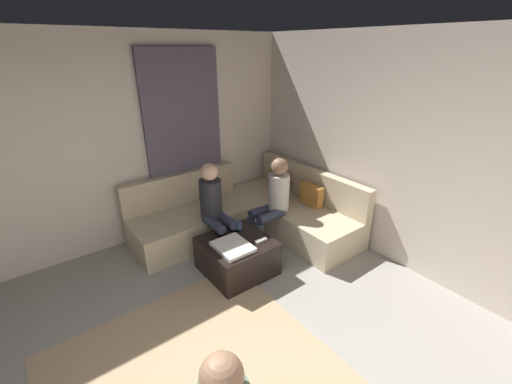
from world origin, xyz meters
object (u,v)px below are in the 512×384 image
person_on_couch_back (273,199)px  person_on_couch_side (215,206)px  sectional_couch (251,214)px  coffee_mug (239,225)px  ottoman (237,256)px  game_remote (261,240)px

person_on_couch_back → person_on_couch_side: bearing=69.2°
sectional_couch → coffee_mug: size_ratio=26.84×
coffee_mug → person_on_couch_side: 0.38m
sectional_couch → person_on_couch_back: person_on_couch_back is taller
ottoman → coffee_mug: (-0.22, 0.18, 0.26)m
sectional_couch → person_on_couch_back: 0.57m
coffee_mug → ottoman: bearing=-39.3°
coffee_mug → game_remote: 0.40m
person_on_couch_back → person_on_couch_side: same height
sectional_couch → ottoman: sectional_couch is taller
sectional_couch → game_remote: size_ratio=17.00×
sectional_couch → ottoman: 0.96m
ottoman → coffee_mug: bearing=140.7°
sectional_couch → game_remote: 0.98m
game_remote → person_on_couch_back: person_on_couch_back is taller
coffee_mug → game_remote: (0.40, 0.04, -0.04)m
sectional_couch → person_on_couch_side: bearing=-77.5°
ottoman → person_on_couch_back: 0.90m
game_remote → coffee_mug: bearing=-174.3°
sectional_couch → coffee_mug: bearing=-49.2°
sectional_couch → coffee_mug: sectional_couch is taller
coffee_mug → person_on_couch_back: (-0.02, 0.57, 0.19)m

